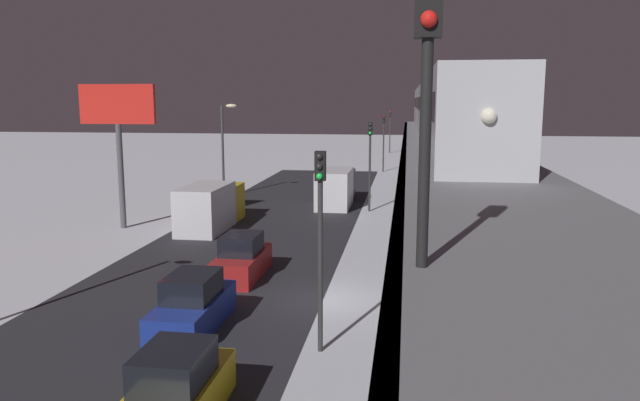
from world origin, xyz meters
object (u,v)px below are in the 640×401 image
at_px(traffic_light_distant, 390,125).
at_px(delivery_van, 336,187).
at_px(rail_signal, 427,67).
at_px(sedan_red, 242,260).
at_px(subway_train, 439,108).
at_px(traffic_light_near, 320,223).
at_px(traffic_light_far, 384,134).
at_px(sedan_blue, 193,306).
at_px(box_truck, 211,207).
at_px(commercial_billboard, 118,119).
at_px(traffic_light_mid, 370,153).
at_px(sedan_yellow_2, 175,394).

bearing_deg(traffic_light_distant, delivery_van, 86.76).
xyz_separation_m(rail_signal, sedan_red, (7.53, -17.53, -7.55)).
height_order(subway_train, traffic_light_near, subway_train).
height_order(rail_signal, traffic_light_distant, rail_signal).
distance_m(rail_signal, traffic_light_far, 60.16).
distance_m(traffic_light_far, traffic_light_distant, 25.06).
xyz_separation_m(sedan_blue, box_truck, (4.80, -16.57, 0.55)).
bearing_deg(rail_signal, box_truck, -66.03).
bearing_deg(traffic_light_far, commercial_billboard, 65.67).
xyz_separation_m(sedan_blue, traffic_light_mid, (-4.70, -23.73, 3.40)).
xyz_separation_m(traffic_light_far, traffic_light_distant, (0.00, -25.06, 0.00)).
height_order(sedan_blue, box_truck, box_truck).
bearing_deg(traffic_light_near, subway_train, -100.15).
bearing_deg(sedan_blue, traffic_light_far, 84.50).
distance_m(rail_signal, box_truck, 31.15).
height_order(box_truck, commercial_billboard, commercial_billboard).
distance_m(sedan_blue, traffic_light_distant, 74.08).
distance_m(sedan_blue, sedan_yellow_2, 6.49).
bearing_deg(sedan_blue, traffic_light_mid, 78.80).
xyz_separation_m(delivery_van, traffic_light_mid, (-2.70, 2.39, 2.85)).
xyz_separation_m(subway_train, box_truck, (14.33, 9.11, -6.05)).
height_order(subway_train, box_truck, subway_train).
xyz_separation_m(subway_train, traffic_light_near, (4.83, 27.02, -3.20)).
relative_size(box_truck, commercial_billboard, 0.83).
distance_m(sedan_yellow_2, sedan_red, 12.73).
height_order(traffic_light_far, traffic_light_distant, same).
bearing_deg(sedan_red, subway_train, 63.72).
height_order(subway_train, delivery_van, subway_train).
bearing_deg(sedan_yellow_2, traffic_light_distant, 87.93).
height_order(box_truck, delivery_van, same).
bearing_deg(traffic_light_near, traffic_light_distant, -90.00).
relative_size(sedan_blue, delivery_van, 0.63).
distance_m(traffic_light_mid, commercial_billboard, 17.16).
height_order(rail_signal, sedan_yellow_2, rail_signal).
height_order(subway_train, rail_signal, rail_signal).
xyz_separation_m(rail_signal, traffic_light_distant, (2.83, -85.01, -4.15)).
distance_m(traffic_light_mid, traffic_light_far, 25.06).
distance_m(sedan_blue, traffic_light_far, 49.14).
xyz_separation_m(sedan_red, box_truck, (4.80, -10.20, 0.55)).
height_order(delivery_van, traffic_light_near, traffic_light_near).
height_order(sedan_red, delivery_van, delivery_van).
xyz_separation_m(subway_train, traffic_light_distant, (4.83, -48.17, -3.20)).
height_order(sedan_yellow_2, commercial_billboard, commercial_billboard).
bearing_deg(rail_signal, subway_train, -93.11).
height_order(sedan_yellow_2, traffic_light_distant, traffic_light_distant).
bearing_deg(commercial_billboard, subway_train, -153.29).
height_order(sedan_blue, commercial_billboard, commercial_billboard).
distance_m(traffic_light_near, traffic_light_distant, 75.19).
bearing_deg(traffic_light_mid, traffic_light_distant, -90.00).
distance_m(rail_signal, commercial_billboard, 32.27).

